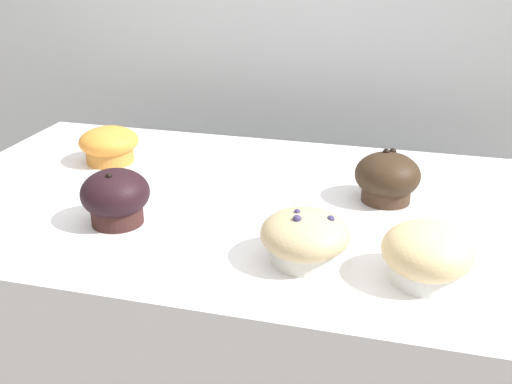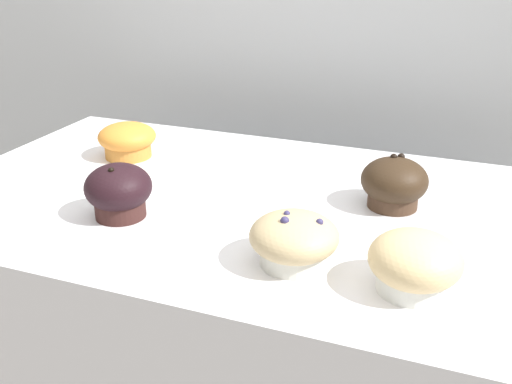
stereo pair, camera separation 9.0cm
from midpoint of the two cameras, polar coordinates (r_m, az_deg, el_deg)
wall_back at (r=1.55m, az=1.86°, el=7.08°), size 3.20×0.10×1.80m
muffin_front_center at (r=0.93m, az=-15.97°, el=-0.54°), size 0.10×0.10×0.09m
muffin_back_left at (r=1.19m, az=-15.97°, el=4.32°), size 0.11×0.11×0.07m
muffin_back_right at (r=0.77m, az=12.76°, el=-5.93°), size 0.11×0.11×0.08m
muffin_front_left at (r=0.79m, az=1.41°, el=-4.45°), size 0.12×0.12×0.07m
muffin_front_right at (r=0.98m, az=9.84°, el=1.26°), size 0.11×0.11×0.09m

